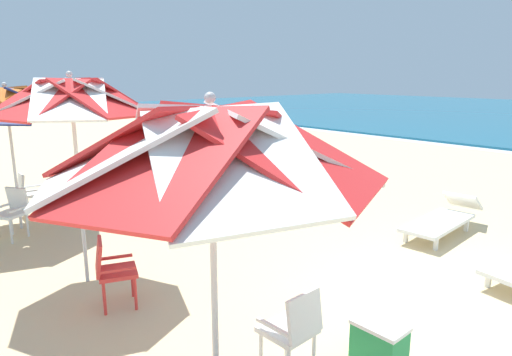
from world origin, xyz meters
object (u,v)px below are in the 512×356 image
plastic_chair_4 (29,191)px  sun_lounger_2 (443,218)px  cooler_box (379,342)px  beach_umbrella_0 (211,148)px  beach_umbrella_1 (71,100)px  beach_umbrella_2 (7,105)px  plastic_chair_0 (293,327)px  plastic_chair_3 (13,210)px  plastic_chair_2 (111,268)px

plastic_chair_4 → sun_lounger_2: (5.99, 5.09, -0.22)m
sun_lounger_2 → cooler_box: sun_lounger_2 is taller
cooler_box → beach_umbrella_0: bearing=-102.4°
beach_umbrella_1 → cooler_box: size_ratio=5.60×
sun_lounger_2 → beach_umbrella_0: bearing=-80.6°
beach_umbrella_2 → sun_lounger_2: beach_umbrella_2 is taller
plastic_chair_0 → beach_umbrella_1: beach_umbrella_1 is taller
beach_umbrella_0 → beach_umbrella_2: beach_umbrella_0 is taller
plastic_chair_0 → sun_lounger_2: (-0.90, 4.78, -0.22)m
beach_umbrella_2 → plastic_chair_0: bearing=6.3°
beach_umbrella_1 → plastic_chair_3: beach_umbrella_1 is taller
beach_umbrella_0 → plastic_chair_3: size_ratio=3.05×
plastic_chair_2 → beach_umbrella_2: size_ratio=0.33×
plastic_chair_2 → cooler_box: bearing=28.1°
plastic_chair_0 → beach_umbrella_1: (-3.24, -0.64, 1.95)m
beach_umbrella_2 → plastic_chair_4: size_ratio=3.03×
plastic_chair_3 → sun_lounger_2: (4.83, 5.68, -0.22)m
plastic_chair_0 → plastic_chair_4: 6.89m
beach_umbrella_2 → plastic_chair_3: size_ratio=3.03×
plastic_chair_4 → cooler_box: size_ratio=1.73×
beach_umbrella_1 → beach_umbrella_2: beach_umbrella_1 is taller
beach_umbrella_0 → plastic_chair_4: 7.17m
plastic_chair_0 → beach_umbrella_0: bearing=-87.6°
beach_umbrella_1 → sun_lounger_2: size_ratio=1.29×
plastic_chair_0 → beach_umbrella_2: beach_umbrella_2 is taller
beach_umbrella_0 → plastic_chair_0: (-0.04, 0.91, -1.76)m
beach_umbrella_1 → beach_umbrella_2: (-2.95, -0.04, -0.20)m
plastic_chair_4 → sun_lounger_2: bearing=40.4°
cooler_box → plastic_chair_4: bearing=-171.5°
plastic_chair_0 → sun_lounger_2: plastic_chair_0 is taller
beach_umbrella_0 → sun_lounger_2: 6.10m
plastic_chair_2 → plastic_chair_3: bearing=-176.3°
plastic_chair_2 → beach_umbrella_2: beach_umbrella_2 is taller
plastic_chair_3 → cooler_box: size_ratio=1.73×
cooler_box → beach_umbrella_1: bearing=-158.5°
sun_lounger_2 → cooler_box: bearing=-71.8°
beach_umbrella_1 → sun_lounger_2: 6.29m
plastic_chair_0 → beach_umbrella_2: (-6.19, -0.68, 1.75)m
beach_umbrella_0 → plastic_chair_0: 1.98m
plastic_chair_2 → plastic_chair_0: bearing=16.2°
plastic_chair_0 → plastic_chair_4: (-6.89, -0.30, 0.00)m
plastic_chair_0 → plastic_chair_2: size_ratio=1.00×
plastic_chair_3 → plastic_chair_4: 1.30m
beach_umbrella_0 → plastic_chair_3: (-5.77, 0.01, -1.76)m
plastic_chair_2 → plastic_chair_3: 3.40m
plastic_chair_2 → plastic_chair_3: size_ratio=1.00×
plastic_chair_3 → beach_umbrella_2: bearing=154.8°
beach_umbrella_2 → plastic_chair_4: (-0.70, 0.38, -1.75)m
plastic_chair_2 → sun_lounger_2: 5.65m
beach_umbrella_2 → plastic_chair_4: 1.92m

